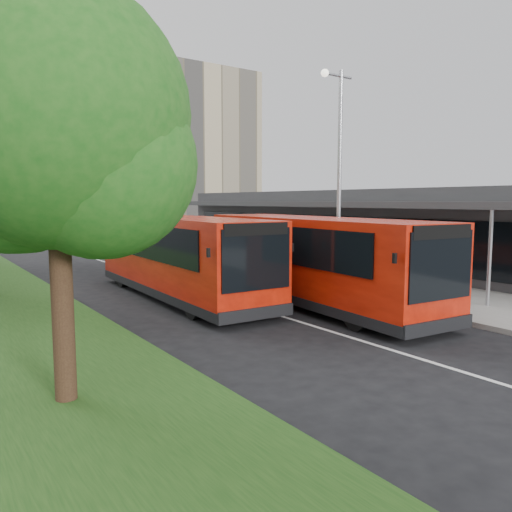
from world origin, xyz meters
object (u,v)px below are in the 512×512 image
at_px(bus_main, 314,260).
at_px(bollard, 168,244).
at_px(bus_second, 179,257).
at_px(lamp_post_far, 135,183).
at_px(lamp_post_near, 338,166).
at_px(car_near, 47,232).
at_px(car_far, 10,230).
at_px(litter_bin, 257,257).
at_px(tree_near, 53,134).

relative_size(bus_main, bollard, 9.86).
height_order(bus_main, bus_second, bus_main).
bearing_deg(lamp_post_far, bus_main, -95.93).
bearing_deg(lamp_post_near, bus_second, 155.09).
relative_size(bus_second, car_near, 3.00).
bearing_deg(lamp_post_far, car_far, 102.15).
relative_size(lamp_post_near, litter_bin, 10.15).
height_order(lamp_post_far, bollard, lamp_post_far).
relative_size(lamp_post_far, bus_second, 0.78).
xyz_separation_m(lamp_post_far, bus_main, (-2.20, -21.23, -3.23)).
bearing_deg(litter_bin, car_far, 100.76).
bearing_deg(litter_bin, lamp_post_near, -103.00).
relative_size(litter_bin, car_near, 0.23).
bearing_deg(bus_main, car_near, 95.49).
relative_size(tree_near, litter_bin, 8.89).
distance_m(litter_bin, car_far, 34.86).
relative_size(lamp_post_near, bus_second, 0.78).
bearing_deg(tree_near, litter_bin, 44.44).
xyz_separation_m(bus_main, litter_bin, (3.98, 8.94, -0.94)).
height_order(lamp_post_near, bus_second, lamp_post_near).
distance_m(lamp_post_far, bollard, 5.62).
xyz_separation_m(bollard, car_near, (-3.37, 18.58, -0.09)).
xyz_separation_m(bus_second, car_far, (0.57, 39.50, -0.92)).
relative_size(tree_near, car_near, 2.04).
xyz_separation_m(litter_bin, car_near, (-4.56, 27.01, 0.04)).
xyz_separation_m(lamp_post_near, lamp_post_far, (0.00, 20.00, 0.00)).
bearing_deg(bollard, lamp_post_far, 98.71).
xyz_separation_m(lamp_post_near, bus_main, (-2.20, -1.23, -3.23)).
xyz_separation_m(litter_bin, bollard, (-1.19, 8.43, 0.13)).
relative_size(lamp_post_near, bollard, 7.57).
xyz_separation_m(lamp_post_far, litter_bin, (1.78, -12.29, -4.17)).
bearing_deg(lamp_post_far, bus_second, -106.80).
distance_m(tree_near, bus_second, 9.91).
relative_size(lamp_post_far, car_near, 2.33).
distance_m(tree_near, lamp_post_near, 12.18).
bearing_deg(tree_near, bus_second, 51.77).
bearing_deg(lamp_post_near, tree_near, -156.03).
relative_size(lamp_post_far, car_far, 2.36).
bearing_deg(lamp_post_near, car_far, 96.43).
bearing_deg(bus_second, bollard, 68.87).
bearing_deg(bollard, litter_bin, -81.97).
bearing_deg(bus_second, bus_main, -47.86).
bearing_deg(car_near, car_far, 92.58).
bearing_deg(litter_bin, lamp_post_far, 98.24).
height_order(bus_main, litter_bin, bus_main).
bearing_deg(bus_main, litter_bin, 70.56).
distance_m(litter_bin, car_near, 27.39).
relative_size(tree_near, lamp_post_far, 0.88).
distance_m(bus_main, car_near, 35.96).
distance_m(litter_bin, bollard, 8.51).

